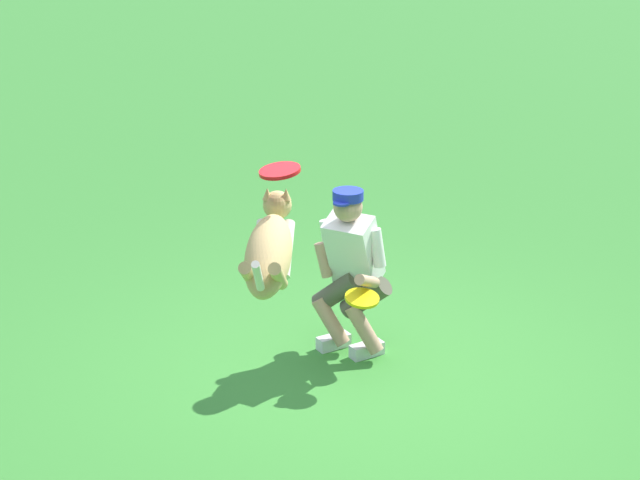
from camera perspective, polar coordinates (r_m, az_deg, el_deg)
name	(u,v)px	position (r m, az deg, el deg)	size (l,w,h in m)	color
ground_plane	(346,379)	(7.34, 1.47, -7.79)	(60.00, 60.00, 0.00)	#3A8833
person	(351,266)	(7.44, 1.76, -1.46)	(0.53, 0.71, 1.29)	silver
dog	(270,251)	(5.65, -2.84, -0.59)	(0.69, 0.92, 0.48)	tan
frisbee_flying	(280,171)	(5.78, -2.27, 3.89)	(0.24, 0.24, 0.02)	red
frisbee_held	(362,298)	(7.12, 2.37, -3.27)	(0.24, 0.24, 0.02)	yellow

